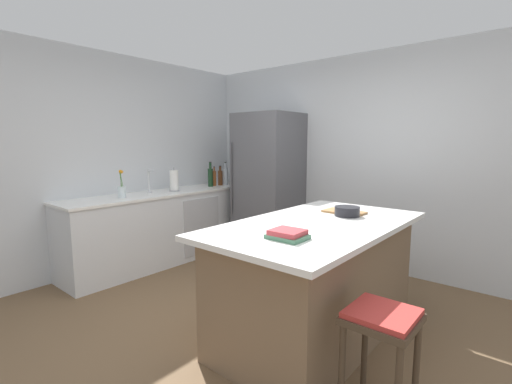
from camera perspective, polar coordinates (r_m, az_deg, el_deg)
ground_plane at (r=3.05m, az=-1.17°, el=-22.42°), size 7.20×7.20×0.00m
wall_rear at (r=4.58m, az=17.75°, el=4.52°), size 6.00×0.10×2.60m
wall_left at (r=4.64m, az=-24.68°, el=4.22°), size 0.10×6.00×2.60m
counter_run_left at (r=4.84m, az=-13.99°, el=-5.27°), size 0.63×2.69×0.91m
kitchen_island at (r=2.95m, az=9.63°, el=-13.53°), size 1.06×1.91×0.93m
refrigerator at (r=4.89m, az=1.99°, el=1.13°), size 0.78×0.74×1.93m
bar_stool at (r=2.18m, az=19.37°, el=-20.23°), size 0.36×0.36×0.64m
sink_faucet at (r=4.66m, az=-16.66°, el=1.75°), size 0.15×0.05×0.30m
flower_vase at (r=4.38m, az=-20.66°, el=0.36°), size 0.09×0.09×0.32m
paper_towel_roll at (r=4.78m, az=-12.93°, el=1.73°), size 0.14×0.14×0.31m
hot_sauce_bottle at (r=5.54m, az=-3.61°, el=2.29°), size 0.05×0.05×0.22m
olive_oil_bottle at (r=5.42m, az=-3.79°, el=2.68°), size 0.05×0.05×0.35m
soda_bottle at (r=5.37m, az=-4.90°, el=2.56°), size 0.08×0.08×0.34m
syrup_bottle at (r=5.33m, az=-5.73°, el=2.36°), size 0.07×0.07×0.29m
vinegar_bottle at (r=5.27m, az=-6.67°, el=2.24°), size 0.05×0.05×0.28m
wine_bottle at (r=5.19m, az=-7.29°, el=2.46°), size 0.07×0.07×0.36m
cookbook_stack at (r=2.31m, az=5.05°, el=-6.78°), size 0.24×0.19×0.06m
mixing_bowl at (r=3.10m, az=14.34°, el=-3.01°), size 0.21×0.21×0.08m
cutting_board at (r=3.23m, az=13.89°, el=-3.11°), size 0.35×0.22×0.02m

